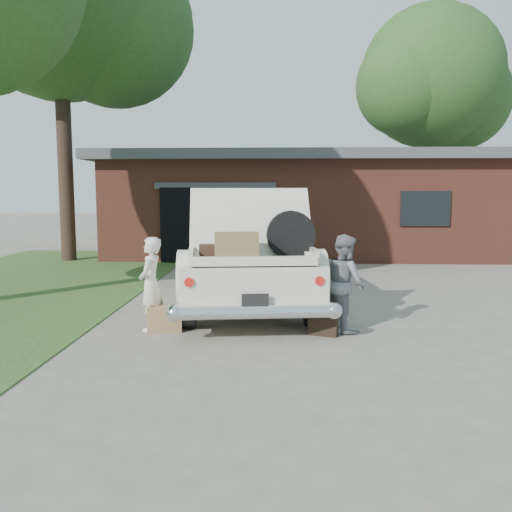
{
  "coord_description": "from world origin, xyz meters",
  "views": [
    {
      "loc": [
        0.36,
        -7.65,
        2.09
      ],
      "look_at": [
        0.0,
        0.6,
        1.1
      ],
      "focal_mm": 38.0,
      "sensor_mm": 36.0,
      "label": 1
    }
  ],
  "objects": [
    {
      "name": "suitcase_left",
      "position": [
        -1.34,
        0.13,
        0.19
      ],
      "size": [
        0.53,
        0.29,
        0.39
      ],
      "primitive_type": "cube",
      "rotation": [
        0.0,
        0.0,
        0.28
      ],
      "color": "#9F7F51",
      "rests_on": "ground"
    },
    {
      "name": "tree_back",
      "position": [
        -5.92,
        8.38,
        7.54
      ],
      "size": [
        7.27,
        6.32,
        11.03
      ],
      "color": "#38281E",
      "rests_on": "ground"
    },
    {
      "name": "woman_right",
      "position": [
        1.34,
        0.4,
        0.73
      ],
      "size": [
        0.78,
        0.86,
        1.46
      ],
      "primitive_type": "imported",
      "rotation": [
        0.0,
        0.0,
        1.96
      ],
      "color": "gray",
      "rests_on": "ground"
    },
    {
      "name": "suitcase_right",
      "position": [
        1.0,
        0.08,
        0.16
      ],
      "size": [
        0.45,
        0.28,
        0.33
      ],
      "primitive_type": "cube",
      "rotation": [
        0.0,
        0.0,
        -0.36
      ],
      "color": "black",
      "rests_on": "ground"
    },
    {
      "name": "tree_right",
      "position": [
        6.57,
        15.25,
        6.41
      ],
      "size": [
        6.57,
        5.71,
        9.55
      ],
      "color": "#38281E",
      "rests_on": "ground"
    },
    {
      "name": "sedan",
      "position": [
        -0.28,
        2.37,
        0.83
      ],
      "size": [
        2.8,
        5.85,
        2.14
      ],
      "rotation": [
        0.0,
        0.0,
        0.11
      ],
      "color": "beige",
      "rests_on": "ground"
    },
    {
      "name": "house",
      "position": [
        0.98,
        11.47,
        1.67
      ],
      "size": [
        12.8,
        7.8,
        3.3
      ],
      "color": "brown",
      "rests_on": "ground"
    },
    {
      "name": "woman_left",
      "position": [
        -1.57,
        0.3,
        0.71
      ],
      "size": [
        0.38,
        0.54,
        1.41
      ],
      "primitive_type": "imported",
      "rotation": [
        0.0,
        0.0,
        -1.66
      ],
      "color": "silver",
      "rests_on": "ground"
    },
    {
      "name": "ground",
      "position": [
        0.0,
        0.0,
        0.0
      ],
      "size": [
        90.0,
        90.0,
        0.0
      ],
      "primitive_type": "plane",
      "color": "gray",
      "rests_on": "ground"
    }
  ]
}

